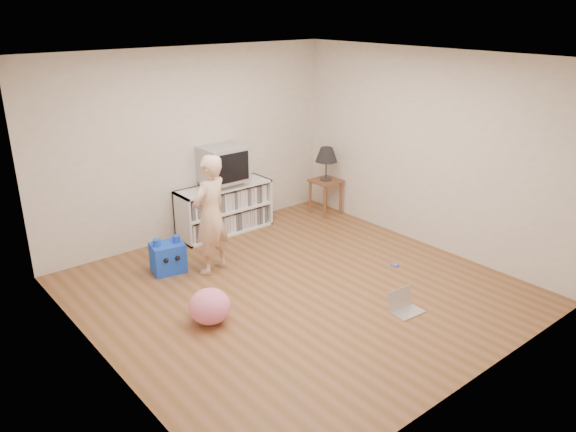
# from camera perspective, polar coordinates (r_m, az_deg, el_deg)

# --- Properties ---
(ground) EXTENTS (4.50, 4.50, 0.00)m
(ground) POSITION_cam_1_polar(r_m,az_deg,el_deg) (6.56, 0.87, -7.52)
(ground) COLOR brown
(ground) RESTS_ON ground
(walls) EXTENTS (4.52, 4.52, 2.60)m
(walls) POSITION_cam_1_polar(r_m,az_deg,el_deg) (6.05, 0.94, 3.39)
(walls) COLOR beige
(walls) RESTS_ON ground
(ceiling) EXTENTS (4.50, 4.50, 0.01)m
(ceiling) POSITION_cam_1_polar(r_m,az_deg,el_deg) (5.79, 1.01, 15.75)
(ceiling) COLOR white
(ceiling) RESTS_ON walls
(media_unit) EXTENTS (1.40, 0.45, 0.70)m
(media_unit) POSITION_cam_1_polar(r_m,az_deg,el_deg) (8.11, -6.52, 0.76)
(media_unit) COLOR white
(media_unit) RESTS_ON ground
(dvd_deck) EXTENTS (0.45, 0.35, 0.07)m
(dvd_deck) POSITION_cam_1_polar(r_m,az_deg,el_deg) (7.97, -6.57, 3.34)
(dvd_deck) COLOR gray
(dvd_deck) RESTS_ON media_unit
(crt_tv) EXTENTS (0.60, 0.53, 0.50)m
(crt_tv) POSITION_cam_1_polar(r_m,az_deg,el_deg) (7.89, -6.64, 5.30)
(crt_tv) COLOR #9A9A9F
(crt_tv) RESTS_ON dvd_deck
(side_table) EXTENTS (0.42, 0.42, 0.55)m
(side_table) POSITION_cam_1_polar(r_m,az_deg,el_deg) (8.75, 3.84, 2.84)
(side_table) COLOR brown
(side_table) RESTS_ON ground
(table_lamp) EXTENTS (0.34, 0.34, 0.52)m
(table_lamp) POSITION_cam_1_polar(r_m,az_deg,el_deg) (8.61, 3.93, 6.17)
(table_lamp) COLOR #333333
(table_lamp) RESTS_ON side_table
(person) EXTENTS (0.62, 0.50, 1.48)m
(person) POSITION_cam_1_polar(r_m,az_deg,el_deg) (6.78, -7.88, 0.12)
(person) COLOR beige
(person) RESTS_ON ground
(laptop) EXTENTS (0.35, 0.29, 0.23)m
(laptop) POSITION_cam_1_polar(r_m,az_deg,el_deg) (6.25, 11.69, -8.87)
(laptop) COLOR silver
(laptop) RESTS_ON ground
(playing_cards) EXTENTS (0.07, 0.10, 0.02)m
(playing_cards) POSITION_cam_1_polar(r_m,az_deg,el_deg) (7.24, 10.79, -4.94)
(playing_cards) COLOR #4A5CC7
(playing_cards) RESTS_ON ground
(plush_blue) EXTENTS (0.44, 0.39, 0.45)m
(plush_blue) POSITION_cam_1_polar(r_m,az_deg,el_deg) (7.06, -12.09, -4.10)
(plush_blue) COLOR blue
(plush_blue) RESTS_ON ground
(plush_pink) EXTENTS (0.57, 0.57, 0.37)m
(plush_pink) POSITION_cam_1_polar(r_m,az_deg,el_deg) (5.91, -7.96, -9.08)
(plush_pink) COLOR pink
(plush_pink) RESTS_ON ground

